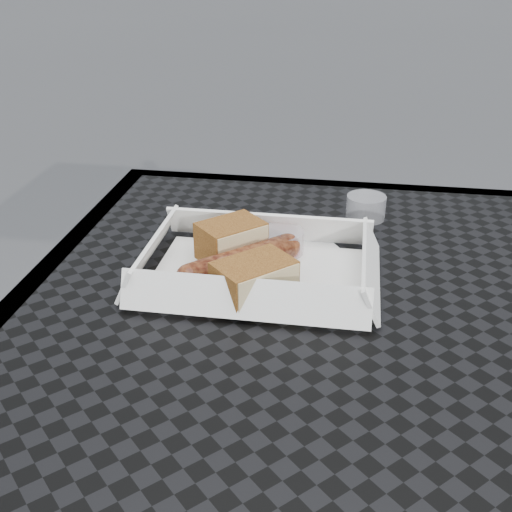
% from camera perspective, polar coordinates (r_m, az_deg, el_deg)
% --- Properties ---
extents(patio_table, '(0.80, 0.80, 0.74)m').
position_cam_1_polar(patio_table, '(0.65, 12.66, -12.72)').
color(patio_table, black).
rests_on(patio_table, ground).
extents(food_tray, '(0.22, 0.15, 0.00)m').
position_cam_1_polar(food_tray, '(0.68, 0.13, -1.70)').
color(food_tray, white).
rests_on(food_tray, patio_table).
extents(bratwurst, '(0.12, 0.12, 0.03)m').
position_cam_1_polar(bratwurst, '(0.68, -1.36, -0.44)').
color(bratwurst, brown).
rests_on(bratwurst, food_tray).
extents(bread_near, '(0.08, 0.08, 0.04)m').
position_cam_1_polar(bread_near, '(0.71, -2.23, 1.38)').
color(bread_near, brown).
rests_on(bread_near, food_tray).
extents(bread_far, '(0.09, 0.09, 0.04)m').
position_cam_1_polar(bread_far, '(0.63, -0.17, -2.08)').
color(bread_far, brown).
rests_on(bread_far, food_tray).
extents(veg_garnish, '(0.03, 0.03, 0.00)m').
position_cam_1_polar(veg_garnish, '(0.63, 5.63, -4.26)').
color(veg_garnish, '#E04A09').
rests_on(veg_garnish, food_tray).
extents(napkin, '(0.16, 0.16, 0.00)m').
position_cam_1_polar(napkin, '(0.72, 3.24, -0.11)').
color(napkin, white).
rests_on(napkin, patio_table).
extents(condiment_cup_sauce, '(0.05, 0.05, 0.03)m').
position_cam_1_polar(condiment_cup_sauce, '(0.73, 2.31, 1.17)').
color(condiment_cup_sauce, maroon).
rests_on(condiment_cup_sauce, patio_table).
extents(condiment_cup_empty, '(0.05, 0.05, 0.03)m').
position_cam_1_polar(condiment_cup_empty, '(0.83, 9.74, 4.30)').
color(condiment_cup_empty, silver).
rests_on(condiment_cup_empty, patio_table).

